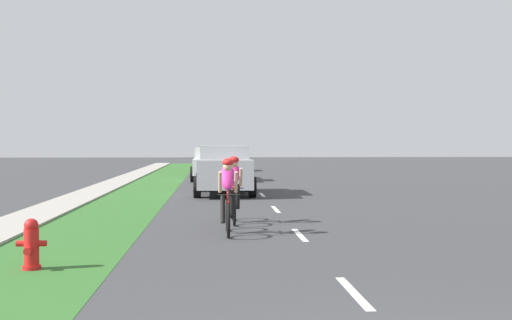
{
  "coord_description": "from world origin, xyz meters",
  "views": [
    {
      "loc": [
        -1.76,
        -4.31,
        1.89
      ],
      "look_at": [
        -0.12,
        20.48,
        1.23
      ],
      "focal_mm": 45.13,
      "sensor_mm": 36.0,
      "label": 1
    }
  ],
  "objects_px": {
    "suv_silver": "(224,169)",
    "cyclist_trailing": "(234,189)",
    "pickup_white": "(213,164)",
    "cyclist_lead": "(228,195)",
    "fire_hydrant_red": "(31,245)",
    "sedan_red": "(222,160)"
  },
  "relations": [
    {
      "from": "pickup_white",
      "to": "cyclist_lead",
      "type": "bearing_deg",
      "value": -89.12
    },
    {
      "from": "fire_hydrant_red",
      "to": "cyclist_trailing",
      "type": "bearing_deg",
      "value": 59.08
    },
    {
      "from": "pickup_white",
      "to": "sedan_red",
      "type": "xyz_separation_m",
      "value": [
        0.56,
        10.75,
        -0.06
      ]
    },
    {
      "from": "cyclist_lead",
      "to": "sedan_red",
      "type": "distance_m",
      "value": 30.1
    },
    {
      "from": "cyclist_lead",
      "to": "pickup_white",
      "type": "xyz_separation_m",
      "value": [
        -0.3,
        19.35,
        0.02
      ]
    },
    {
      "from": "fire_hydrant_red",
      "to": "sedan_red",
      "type": "distance_m",
      "value": 33.71
    },
    {
      "from": "cyclist_trailing",
      "to": "suv_silver",
      "type": "height_order",
      "value": "suv_silver"
    },
    {
      "from": "cyclist_lead",
      "to": "fire_hydrant_red",
      "type": "bearing_deg",
      "value": -131.0
    },
    {
      "from": "cyclist_lead",
      "to": "cyclist_trailing",
      "type": "height_order",
      "value": "same"
    },
    {
      "from": "fire_hydrant_red",
      "to": "suv_silver",
      "type": "xyz_separation_m",
      "value": [
        3.1,
        13.87,
        0.58
      ]
    },
    {
      "from": "fire_hydrant_red",
      "to": "sedan_red",
      "type": "xyz_separation_m",
      "value": [
        3.26,
        33.55,
        0.4
      ]
    },
    {
      "from": "suv_silver",
      "to": "sedan_red",
      "type": "relative_size",
      "value": 1.09
    },
    {
      "from": "suv_silver",
      "to": "pickup_white",
      "type": "bearing_deg",
      "value": 92.54
    },
    {
      "from": "suv_silver",
      "to": "cyclist_trailing",
      "type": "bearing_deg",
      "value": -89.48
    },
    {
      "from": "fire_hydrant_red",
      "to": "suv_silver",
      "type": "relative_size",
      "value": 0.16
    },
    {
      "from": "fire_hydrant_red",
      "to": "pickup_white",
      "type": "bearing_deg",
      "value": 83.23
    },
    {
      "from": "cyclist_trailing",
      "to": "sedan_red",
      "type": "relative_size",
      "value": 0.4
    },
    {
      "from": "fire_hydrant_red",
      "to": "pickup_white",
      "type": "distance_m",
      "value": 22.97
    },
    {
      "from": "suv_silver",
      "to": "sedan_red",
      "type": "height_order",
      "value": "suv_silver"
    },
    {
      "from": "cyclist_lead",
      "to": "sedan_red",
      "type": "bearing_deg",
      "value": 89.5
    },
    {
      "from": "fire_hydrant_red",
      "to": "sedan_red",
      "type": "height_order",
      "value": "sedan_red"
    },
    {
      "from": "suv_silver",
      "to": "pickup_white",
      "type": "xyz_separation_m",
      "value": [
        -0.4,
        8.93,
        -0.12
      ]
    }
  ]
}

